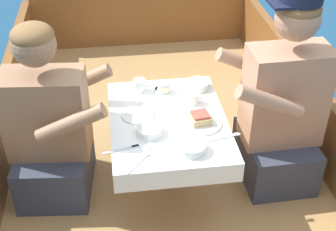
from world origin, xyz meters
name	(u,v)px	position (x,y,z in m)	size (l,w,h in m)	color
ground_plane	(165,211)	(0.00, 0.00, 0.00)	(60.00, 60.00, 0.00)	navy
boat_deck	(165,191)	(0.00, 0.00, 0.17)	(1.85, 3.34, 0.34)	#A87F4C
gunwale_starboard	(321,128)	(0.90, 0.00, 0.55)	(0.06, 3.34, 0.41)	brown
bow_coaming	(140,17)	(0.00, 1.64, 0.58)	(1.73, 0.06, 0.47)	brown
cockpit_table	(168,127)	(0.00, -0.13, 0.73)	(0.57, 0.77, 0.44)	#B2B2B7
person_port	(50,130)	(-0.59, -0.06, 0.72)	(0.55, 0.48, 0.96)	#333847
person_starboard	(282,109)	(0.59, -0.12, 0.78)	(0.53, 0.45, 1.07)	#333847
plate_sandwich	(200,122)	(0.15, -0.18, 0.79)	(0.22, 0.22, 0.01)	silver
plate_bread	(138,115)	(-0.15, -0.08, 0.79)	(0.16, 0.16, 0.01)	silver
sandwich	(200,118)	(0.15, -0.18, 0.81)	(0.11, 0.11, 0.05)	tan
bowl_port_near	(199,84)	(0.20, 0.14, 0.80)	(0.12, 0.12, 0.04)	silver
bowl_starboard_near	(191,146)	(0.07, -0.38, 0.80)	(0.14, 0.14, 0.04)	silver
bowl_center_far	(149,130)	(-0.10, -0.24, 0.80)	(0.13, 0.13, 0.04)	silver
coffee_cup_port	(193,98)	(0.14, 0.00, 0.81)	(0.10, 0.07, 0.06)	silver
coffee_cup_starboard	(140,85)	(-0.12, 0.16, 0.82)	(0.10, 0.07, 0.07)	silver
tin_can	(164,87)	(0.01, 0.13, 0.81)	(0.07, 0.07, 0.05)	silver
utensil_fork_port	(125,149)	(-0.23, -0.34, 0.78)	(0.17, 0.06, 0.00)	silver
utensil_fork_starboard	(154,93)	(-0.04, 0.11, 0.78)	(0.07, 0.17, 0.00)	silver
utensil_spoon_port	(181,132)	(0.05, -0.24, 0.78)	(0.14, 0.12, 0.01)	silver
utensil_spoon_starboard	(229,136)	(0.26, -0.31, 0.78)	(0.17, 0.05, 0.01)	silver
utensil_spoon_center	(141,160)	(-0.16, -0.42, 0.78)	(0.12, 0.14, 0.01)	silver
utensil_knife_starboard	(210,99)	(0.24, 0.02, 0.78)	(0.04, 0.17, 0.00)	silver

